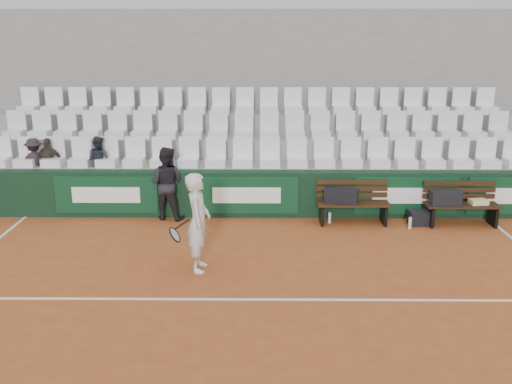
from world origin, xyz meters
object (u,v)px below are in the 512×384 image
sports_bag_left (341,196)px  water_bottle_near (329,217)px  sports_bag_ground (421,218)px  spectator_b (47,142)px  ball_kid (167,183)px  tennis_player (198,222)px  spectator_a (33,142)px  sports_bag_right (446,198)px  bench_right (461,215)px  spectator_c (97,141)px  bench_left (353,213)px  water_bottle_far (410,223)px

sports_bag_left → water_bottle_near: bearing=-177.7°
sports_bag_ground → spectator_b: bearing=172.5°
sports_bag_ground → ball_kid: size_ratio=0.31×
sports_bag_left → tennis_player: bearing=-138.3°
spectator_a → sports_bag_right: bearing=152.4°
bench_right → water_bottle_near: size_ratio=6.25×
sports_bag_right → tennis_player: tennis_player is taller
sports_bag_ground → ball_kid: 5.38m
tennis_player → ball_kid: size_ratio=1.08×
sports_bag_left → ball_kid: ball_kid is taller
ball_kid → spectator_b: (-2.71, 0.70, 0.75)m
ball_kid → spectator_c: size_ratio=1.40×
sports_bag_right → spectator_c: (-7.39, 1.09, 0.97)m
spectator_b → ball_kid: bearing=161.5°
bench_left → bench_right: same height
bench_left → spectator_c: bearing=170.0°
spectator_a → spectator_b: (0.32, 0.00, 0.00)m
sports_bag_right → sports_bag_ground: bearing=176.6°
water_bottle_near → spectator_a: bearing=171.5°
tennis_player → spectator_b: spectator_b is taller
sports_bag_right → ball_kid: size_ratio=0.39×
sports_bag_ground → water_bottle_near: size_ratio=2.05×
water_bottle_far → spectator_c: (-6.64, 1.32, 1.44)m
sports_bag_ground → spectator_a: 8.55m
bench_left → spectator_c: spectator_c is taller
bench_right → ball_kid: bearing=176.6°
sports_bag_ground → spectator_b: (-8.04, 1.06, 1.38)m
bench_left → ball_kid: 3.97m
bench_left → water_bottle_far: bench_left is taller
spectator_b → spectator_c: (1.11, 0.00, 0.03)m
sports_bag_left → ball_kid: 3.68m
bench_left → spectator_a: spectator_a is taller
sports_bag_right → spectator_c: 7.54m
bench_left → ball_kid: bearing=176.0°
sports_bag_ground → sports_bag_right: bearing=-3.4°
bench_left → tennis_player: bearing=-141.0°
sports_bag_left → water_bottle_far: 1.50m
bench_right → spectator_a: bearing=173.4°
sports_bag_left → water_bottle_near: 0.53m
water_bottle_near → ball_kid: bearing=175.5°
sports_bag_left → tennis_player: size_ratio=0.41×
sports_bag_ground → spectator_b: 8.23m
sports_bag_right → tennis_player: bearing=-154.7°
bench_right → sports_bag_left: 2.52m
water_bottle_far → ball_kid: size_ratio=0.16×
sports_bag_ground → ball_kid: bearing=176.1°
sports_bag_left → ball_kid: bearing=175.9°
bench_left → spectator_b: spectator_b is taller
sports_bag_right → tennis_player: size_ratio=0.36×
sports_bag_left → spectator_a: spectator_a is taller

